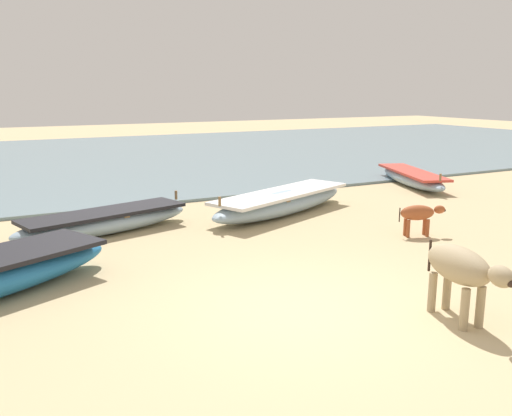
{
  "coord_description": "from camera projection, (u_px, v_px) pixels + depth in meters",
  "views": [
    {
      "loc": [
        -3.77,
        -5.87,
        2.91
      ],
      "look_at": [
        1.12,
        3.53,
        0.6
      ],
      "focal_mm": 38.52,
      "sensor_mm": 36.0,
      "label": 1
    }
  ],
  "objects": [
    {
      "name": "fishing_boat_2",
      "position": [
        282.0,
        202.0,
        12.95
      ],
      "size": [
        4.66,
        2.77,
        0.73
      ],
      "rotation": [
        0.0,
        0.0,
        3.54
      ],
      "color": "#8CA5B7",
      "rests_on": "ground"
    },
    {
      "name": "ground",
      "position": [
        303.0,
        309.0,
        7.41
      ],
      "size": [
        80.0,
        80.0,
        0.0
      ],
      "primitive_type": "plane",
      "color": "tan"
    },
    {
      "name": "calf_near_rust",
      "position": [
        419.0,
        214.0,
        10.98
      ],
      "size": [
        0.95,
        0.51,
        0.63
      ],
      "rotation": [
        0.0,
        0.0,
        5.94
      ],
      "color": "#9E4C28",
      "rests_on": "ground"
    },
    {
      "name": "fishing_boat_1",
      "position": [
        105.0,
        221.0,
        11.23
      ],
      "size": [
        3.95,
        1.93,
        0.67
      ],
      "rotation": [
        0.0,
        0.0,
        0.27
      ],
      "color": "#8CA5B7",
      "rests_on": "ground"
    },
    {
      "name": "sea_water",
      "position": [
        76.0,
        160.0,
        22.45
      ],
      "size": [
        60.0,
        20.0,
        0.08
      ],
      "primitive_type": "cube",
      "color": "slate",
      "rests_on": "ground"
    },
    {
      "name": "cow_adult_dun",
      "position": [
        461.0,
        269.0,
        6.89
      ],
      "size": [
        0.58,
        1.5,
        0.97
      ],
      "rotation": [
        0.0,
        0.0,
        4.57
      ],
      "color": "tan",
      "rests_on": "ground"
    },
    {
      "name": "fishing_boat_3",
      "position": [
        412.0,
        178.0,
        16.79
      ],
      "size": [
        2.18,
        4.05,
        0.64
      ],
      "rotation": [
        0.0,
        0.0,
        4.37
      ],
      "color": "#8CA5B7",
      "rests_on": "ground"
    }
  ]
}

